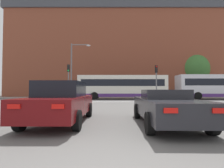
{
  "coord_description": "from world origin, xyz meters",
  "views": [
    {
      "loc": [
        -0.07,
        -2.07,
        1.25
      ],
      "look_at": [
        0.0,
        20.95,
        2.05
      ],
      "focal_mm": 28.0,
      "sensor_mm": 36.0,
      "label": 1
    }
  ],
  "objects": [
    {
      "name": "far_pavement",
      "position": [
        0.0,
        27.8,
        0.01
      ],
      "size": [
        68.28,
        2.5,
        0.01
      ],
      "primitive_type": "cube",
      "color": "gray",
      "rests_on": "ground_plane"
    },
    {
      "name": "bus_crossing_lead",
      "position": [
        1.34,
        21.92,
        1.74
      ],
      "size": [
        11.95,
        2.65,
        3.23
      ],
      "rotation": [
        0.0,
        0.0,
        -1.57
      ],
      "color": "silver",
      "rests_on": "ground_plane"
    },
    {
      "name": "bus_crossing_trailing",
      "position": [
        14.49,
        21.68,
        1.77
      ],
      "size": [
        11.15,
        2.65,
        3.3
      ],
      "rotation": [
        0.0,
        0.0,
        -1.57
      ],
      "color": "silver",
      "rests_on": "ground_plane"
    },
    {
      "name": "traffic_light_near_right",
      "position": [
        4.71,
        16.65,
        2.65
      ],
      "size": [
        0.26,
        0.31,
        3.92
      ],
      "color": "slate",
      "rests_on": "ground_plane"
    },
    {
      "name": "car_roadster_right",
      "position": [
        1.87,
        4.25,
        0.66
      ],
      "size": [
        2.0,
        4.71,
        1.26
      ],
      "rotation": [
        0.0,
        0.0,
        -0.02
      ],
      "color": "#232328",
      "rests_on": "ground_plane"
    },
    {
      "name": "traffic_light_far_right",
      "position": [
        5.05,
        27.43,
        2.48
      ],
      "size": [
        0.26,
        0.31,
        3.64
      ],
      "color": "slate",
      "rests_on": "ground_plane"
    },
    {
      "name": "car_saloon_left",
      "position": [
        -2.01,
        4.7,
        0.79
      ],
      "size": [
        1.97,
        4.69,
        1.57
      ],
      "rotation": [
        0.0,
        0.0,
        0.0
      ],
      "color": "#600C0F",
      "rests_on": "ground_plane"
    },
    {
      "name": "pedestrian_waiting",
      "position": [
        7.72,
        27.34,
        1.01
      ],
      "size": [
        0.45,
        0.41,
        1.71
      ],
      "rotation": [
        0.0,
        0.0,
        3.73
      ],
      "color": "#333851",
      "rests_on": "ground_plane"
    },
    {
      "name": "traffic_light_near_left",
      "position": [
        -4.84,
        16.94,
        2.73
      ],
      "size": [
        0.26,
        0.31,
        4.05
      ],
      "color": "slate",
      "rests_on": "ground_plane"
    },
    {
      "name": "stop_line_strip",
      "position": [
        0.0,
        16.55,
        0.0
      ],
      "size": [
        7.45,
        0.3,
        0.01
      ],
      "primitive_type": "cube",
      "color": "silver",
      "rests_on": "ground_plane"
    },
    {
      "name": "street_lamp_junction",
      "position": [
        -4.86,
        20.25,
        4.47
      ],
      "size": [
        2.51,
        0.36,
        7.25
      ],
      "color": "slate",
      "rests_on": "ground_plane"
    },
    {
      "name": "tree_by_building",
      "position": [
        16.14,
        32.85,
        5.4
      ],
      "size": [
        6.4,
        6.4,
        8.76
      ],
      "color": "#4C3823",
      "rests_on": "ground_plane"
    },
    {
      "name": "brick_civic_building",
      "position": [
        1.42,
        37.79,
        9.47
      ],
      "size": [
        45.31,
        14.52,
        25.28
      ],
      "color": "brown",
      "rests_on": "ground_plane"
    }
  ]
}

